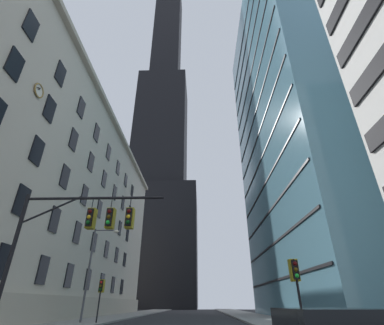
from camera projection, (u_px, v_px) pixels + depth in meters
The scene contains 7 objects.
station_building at pixel (37, 200), 34.91m from camera, with size 16.39×56.25×26.83m.
dark_skyscraper at pixel (160, 158), 112.08m from camera, with size 29.74×29.74×182.94m.
glass_office_midrise at pixel (307, 118), 42.80m from camera, with size 16.47×32.23×54.95m.
traffic_signal_mast at pixel (83, 228), 13.62m from camera, with size 7.44×0.63×6.58m.
traffic_light_near_right at pixel (295, 274), 13.51m from camera, with size 0.40×0.63×3.41m.
traffic_light_far_left at pixel (101, 288), 23.57m from camera, with size 0.40×0.63×3.28m.
street_lamppost at pixel (94, 264), 24.77m from camera, with size 2.41×0.32×7.80m.
Camera 1 is at (2.03, -10.47, 1.56)m, focal length 25.41 mm.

